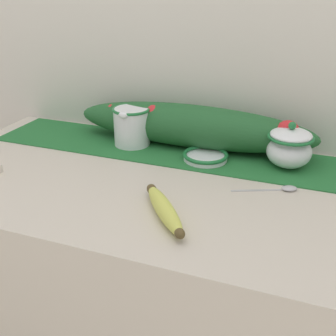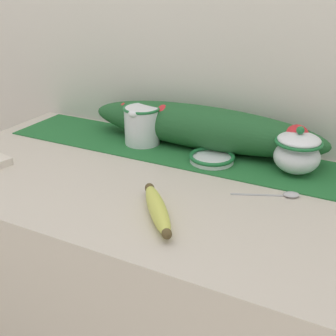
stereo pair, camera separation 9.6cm
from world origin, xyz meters
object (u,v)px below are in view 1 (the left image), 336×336
(sugar_bowl, at_px, (290,147))
(cream_pitcher, at_px, (132,125))
(banana, at_px, (164,209))
(spoon, at_px, (285,189))
(small_dish, at_px, (205,156))

(sugar_bowl, bearing_deg, cream_pitcher, 179.83)
(banana, distance_m, spoon, 0.30)
(small_dish, relative_size, spoon, 0.82)
(sugar_bowl, bearing_deg, small_dish, -170.83)
(cream_pitcher, height_order, spoon, cream_pitcher)
(cream_pitcher, relative_size, banana, 0.70)
(sugar_bowl, distance_m, small_dish, 0.22)
(small_dish, bearing_deg, banana, -89.95)
(small_dish, bearing_deg, cream_pitcher, 171.35)
(banana, bearing_deg, cream_pitcher, 124.17)
(cream_pitcher, distance_m, small_dish, 0.24)
(banana, xyz_separation_m, spoon, (0.22, 0.21, -0.01))
(banana, height_order, spoon, banana)
(sugar_bowl, distance_m, spoon, 0.15)
(sugar_bowl, distance_m, banana, 0.41)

